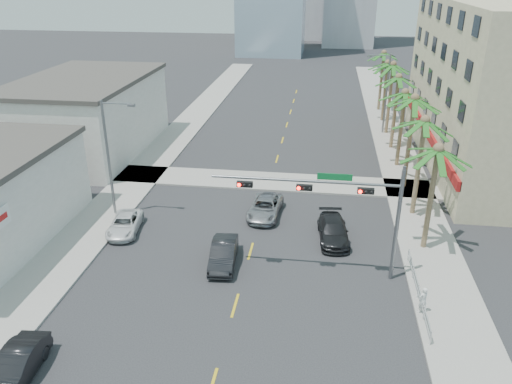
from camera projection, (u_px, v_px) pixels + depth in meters
ground at (221, 355)px, 24.64m from camera, size 260.00×260.00×0.00m
sidewalk_right at (412, 199)px, 41.17m from camera, size 4.00×120.00×0.15m
sidewalk_left at (133, 183)px, 44.18m from camera, size 4.00×120.00×0.15m
sidewalk_cross at (270, 181)px, 44.48m from camera, size 80.00×4.00×0.15m
building_left_far at (88, 117)px, 50.89m from camera, size 11.00×18.00×7.20m
traffic_signal_mast at (343, 201)px, 29.02m from camera, size 11.12×0.54×7.20m
palm_tree_0 at (438, 150)px, 31.11m from camera, size 4.80×4.80×7.80m
palm_tree_1 at (425, 122)px, 35.67m from camera, size 4.80×4.80×8.16m
palm_tree_2 at (415, 99)px, 40.22m from camera, size 4.80×4.80×8.52m
palm_tree_3 at (405, 93)px, 45.20m from camera, size 4.80×4.80×7.80m
palm_tree_4 at (399, 78)px, 49.75m from camera, size 4.80×4.80×8.16m
palm_tree_5 at (393, 65)px, 54.31m from camera, size 4.80×4.80×8.52m
palm_tree_6 at (388, 63)px, 59.29m from camera, size 4.80×4.80×7.80m
palm_tree_7 at (384, 54)px, 63.84m from camera, size 4.80×4.80×8.16m
streetlight_left at (110, 153)px, 36.59m from camera, size 2.55×0.25×9.00m
streetlight_right at (385, 90)px, 55.50m from camera, size 2.55×0.25×9.00m
guardrail at (418, 290)px, 28.49m from camera, size 0.08×8.08×1.00m
car_parked_mid at (16, 366)px, 22.96m from camera, size 1.89×4.47×1.43m
car_parked_far at (125, 224)px, 35.92m from camera, size 2.55×4.56×1.21m
car_lane_left at (223, 254)px, 31.96m from camera, size 1.90×4.54×1.46m
car_lane_center at (265, 207)px, 38.26m from camera, size 2.58×5.04×1.36m
car_lane_right at (333, 231)px, 34.83m from camera, size 2.46×5.03×1.41m
pedestrian at (423, 300)px, 27.17m from camera, size 0.69×0.63×1.59m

